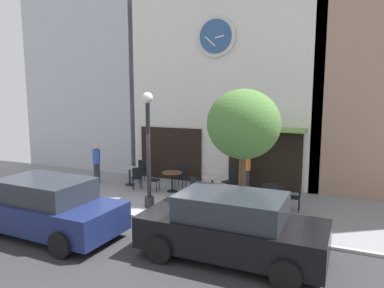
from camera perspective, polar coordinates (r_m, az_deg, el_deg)
ground_plane at (r=10.79m, az=-10.63°, el=-13.07°), size 24.40×11.67×0.13m
clock_building at (r=16.36m, az=5.49°, el=16.18°), size 8.35×3.94×11.84m
neighbor_building_left at (r=20.48m, az=-13.96°, el=12.92°), size 6.64×4.36×11.21m
street_lamp at (r=12.02m, az=-6.92°, el=-0.94°), size 0.36×0.36×3.86m
street_tree at (r=10.15m, az=8.12°, el=3.01°), size 2.07×1.86×3.96m
cafe_table_center_left at (r=15.30m, az=-9.84°, el=-4.62°), size 0.62×0.62×0.74m
cafe_table_near_curb at (r=14.10m, az=-3.17°, el=-5.26°), size 0.79×0.79×0.77m
cafe_table_rightmost at (r=13.44m, az=3.23°, el=-5.99°), size 0.78×0.78×0.76m
cafe_table_near_door at (r=12.55m, az=12.77°, el=-7.32°), size 0.75×0.75×0.75m
cafe_chair_under_awning at (r=12.90m, az=0.65°, el=-6.75°), size 0.54×0.54×0.90m
cafe_chair_by_entrance at (r=12.33m, az=16.23°, el=-7.81°), size 0.41×0.41×0.90m
cafe_chair_facing_street at (r=14.83m, az=-1.71°, el=-4.75°), size 0.41×0.41×0.90m
cafe_chair_mid_row at (r=13.97m, az=6.07°, el=-5.62°), size 0.56×0.56×0.90m
cafe_chair_outer at (r=14.58m, az=-8.70°, el=-5.07°), size 0.56×0.56×0.90m
cafe_chair_curbside at (r=15.92m, az=-8.19°, el=-3.92°), size 0.47×0.47×0.90m
cafe_chair_facing_wall at (r=14.23m, az=-6.43°, el=-5.36°), size 0.47×0.47×0.90m
pedestrian_blue at (r=15.86m, az=-14.87°, el=-2.94°), size 0.45×0.45×1.67m
pedestrian_orange at (r=14.23m, az=8.60°, el=-4.03°), size 0.36×0.36×1.67m
parked_car_navy at (r=10.72m, az=-22.07°, el=-9.26°), size 4.37×2.16×1.55m
parked_car_black at (r=8.65m, az=6.23°, el=-12.91°), size 4.32×2.07×1.55m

